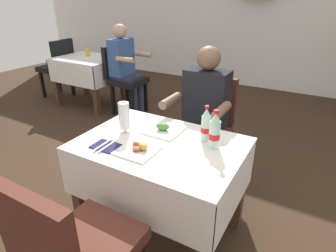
# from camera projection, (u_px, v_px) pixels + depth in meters

# --- Properties ---
(ground_plane) EXTENTS (11.00, 11.00, 0.00)m
(ground_plane) POSITION_uv_depth(u_px,v_px,m) (149.00, 222.00, 2.21)
(ground_plane) COLOR #382619
(back_wall) EXTENTS (11.00, 0.12, 3.06)m
(back_wall) POSITION_uv_depth(u_px,v_px,m) (279.00, 0.00, 4.76)
(back_wall) COLOR white
(back_wall) RESTS_ON ground
(main_dining_table) EXTENTS (1.06, 0.76, 0.75)m
(main_dining_table) POSITION_uv_depth(u_px,v_px,m) (161.00, 166.00, 1.91)
(main_dining_table) COLOR white
(main_dining_table) RESTS_ON ground
(chair_far_diner_seat) EXTENTS (0.44, 0.50, 0.97)m
(chair_far_diner_seat) POSITION_uv_depth(u_px,v_px,m) (205.00, 126.00, 2.52)
(chair_far_diner_seat) COLOR #4C2319
(chair_far_diner_seat) RESTS_ON ground
(chair_near_camera_side) EXTENTS (0.44, 0.50, 0.97)m
(chair_near_camera_side) POSITION_uv_depth(u_px,v_px,m) (75.00, 248.00, 1.31)
(chair_near_camera_side) COLOR #4C2319
(chair_near_camera_side) RESTS_ON ground
(seated_diner_far) EXTENTS (0.50, 0.46, 1.26)m
(seated_diner_far) POSITION_uv_depth(u_px,v_px,m) (203.00, 114.00, 2.37)
(seated_diner_far) COLOR #282D42
(seated_diner_far) RESTS_ON ground
(plate_near_camera) EXTENTS (0.23, 0.23, 0.06)m
(plate_near_camera) POSITION_uv_depth(u_px,v_px,m) (139.00, 149.00, 1.73)
(plate_near_camera) COLOR white
(plate_near_camera) RESTS_ON main_dining_table
(plate_far_diner) EXTENTS (0.24, 0.24, 0.07)m
(plate_far_diner) POSITION_uv_depth(u_px,v_px,m) (163.00, 129.00, 1.99)
(plate_far_diner) COLOR white
(plate_far_diner) RESTS_ON main_dining_table
(beer_glass_left) EXTENTS (0.07, 0.07, 0.22)m
(beer_glass_left) POSITION_uv_depth(u_px,v_px,m) (124.00, 117.00, 1.92)
(beer_glass_left) COLOR white
(beer_glass_left) RESTS_ON main_dining_table
(cola_bottle_primary) EXTENTS (0.06, 0.06, 0.24)m
(cola_bottle_primary) POSITION_uv_depth(u_px,v_px,m) (206.00, 126.00, 1.82)
(cola_bottle_primary) COLOR silver
(cola_bottle_primary) RESTS_ON main_dining_table
(cola_bottle_secondary) EXTENTS (0.07, 0.07, 0.25)m
(cola_bottle_secondary) POSITION_uv_depth(u_px,v_px,m) (215.00, 132.00, 1.73)
(cola_bottle_secondary) COLOR silver
(cola_bottle_secondary) RESTS_ON main_dining_table
(napkin_cutlery_set) EXTENTS (0.17, 0.19, 0.01)m
(napkin_cutlery_set) POSITION_uv_depth(u_px,v_px,m) (106.00, 146.00, 1.79)
(napkin_cutlery_set) COLOR #231E4C
(napkin_cutlery_set) RESTS_ON main_dining_table
(background_dining_table) EXTENTS (0.94, 0.74, 0.75)m
(background_dining_table) POSITION_uv_depth(u_px,v_px,m) (88.00, 70.00, 4.37)
(background_dining_table) COLOR white
(background_dining_table) RESTS_ON ground
(background_chair_left) EXTENTS (0.50, 0.44, 0.97)m
(background_chair_left) POSITION_uv_depth(u_px,v_px,m) (58.00, 65.00, 4.68)
(background_chair_left) COLOR black
(background_chair_left) RESTS_ON ground
(background_chair_right) EXTENTS (0.50, 0.44, 0.97)m
(background_chair_right) POSITION_uv_depth(u_px,v_px,m) (123.00, 76.00, 4.07)
(background_chair_right) COLOR black
(background_chair_right) RESTS_ON ground
(background_patron) EXTENTS (0.46, 0.50, 1.26)m
(background_patron) POSITION_uv_depth(u_px,v_px,m) (125.00, 65.00, 3.98)
(background_patron) COLOR #282D42
(background_patron) RESTS_ON ground
(background_table_tumbler) EXTENTS (0.06, 0.06, 0.11)m
(background_table_tumbler) POSITION_uv_depth(u_px,v_px,m) (88.00, 53.00, 4.37)
(background_table_tumbler) COLOR gold
(background_table_tumbler) RESTS_ON background_dining_table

